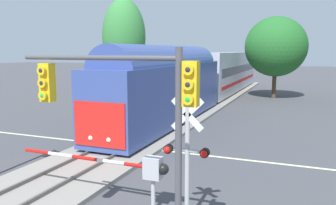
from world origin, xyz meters
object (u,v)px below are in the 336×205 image
crossing_signal_mast (187,147)px  elm_centre_background (276,47)px  traffic_signal_near_right (128,102)px  oak_behind_train (124,37)px  crossing_gate_near (136,167)px  crossing_gate_far (121,101)px  commuter_train (207,75)px

crossing_signal_mast → elm_centre_background: (-0.02, 30.13, 3.16)m
traffic_signal_near_right → oak_behind_train: bearing=118.8°
crossing_gate_near → crossing_signal_mast: size_ratio=1.46×
crossing_gate_far → oak_behind_train: oak_behind_train is taller
crossing_gate_far → elm_centre_background: (9.59, 16.82, 4.14)m
elm_centre_background → oak_behind_train: bearing=-166.0°
crossing_gate_near → elm_centre_background: (1.87, 29.68, 4.16)m
commuter_train → elm_centre_background: (5.78, 6.76, 2.77)m
crossing_gate_near → oak_behind_train: bearing=119.3°
commuter_train → oak_behind_train: 11.47m
traffic_signal_near_right → oak_behind_train: (-15.45, 28.06, 2.75)m
traffic_signal_near_right → elm_centre_background: 32.17m
commuter_train → crossing_signal_mast: 24.08m
crossing_gate_near → crossing_gate_far: same height
commuter_train → oak_behind_train: bearing=165.5°
crossing_gate_near → crossing_gate_far: size_ratio=0.92×
traffic_signal_near_right → elm_centre_background: size_ratio=0.59×
oak_behind_train → elm_centre_background: bearing=14.0°
commuter_train → oak_behind_train: oak_behind_train is taller
elm_centre_background → crossing_signal_mast: bearing=-90.0°
commuter_train → elm_centre_background: size_ratio=4.66×
crossing_gate_near → crossing_signal_mast: crossing_signal_mast is taller
crossing_gate_far → oak_behind_train: (-6.64, 12.76, 5.26)m
traffic_signal_near_right → crossing_signal_mast: bearing=68.0°
elm_centre_background → oak_behind_train: size_ratio=0.80×
oak_behind_train → commuter_train: bearing=-14.5°
crossing_signal_mast → commuter_train: bearing=104.0°
elm_centre_background → oak_behind_train: 16.77m
crossing_gate_near → commuter_train: bearing=99.7°
crossing_gate_near → elm_centre_background: elm_centre_background is taller
crossing_gate_near → traffic_signal_near_right: (1.09, -2.44, 2.53)m
crossing_gate_near → elm_centre_background: 30.03m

